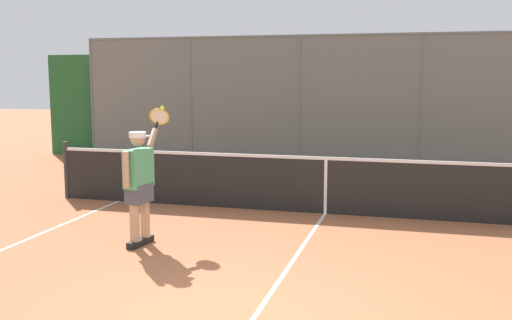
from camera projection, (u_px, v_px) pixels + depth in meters
fence_backdrop at (361, 109)px, 15.36m from camera, size 17.81×1.37×3.31m
tennis_net at (326, 185)px, 9.88m from camera, size 9.89×0.09×1.07m
tennis_player at (139, 180)px, 7.99m from camera, size 0.36×1.36×1.85m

